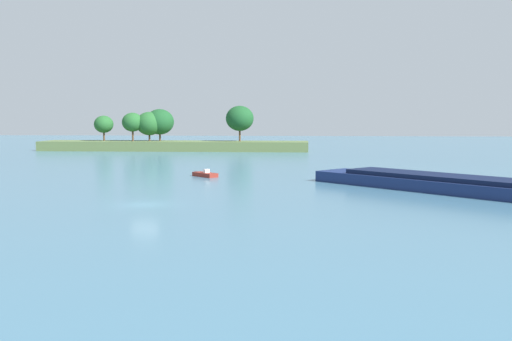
{
  "coord_description": "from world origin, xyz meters",
  "views": [
    {
      "loc": [
        14.35,
        -50.78,
        7.92
      ],
      "look_at": [
        8.45,
        21.71,
        1.2
      ],
      "focal_mm": 40.13,
      "sensor_mm": 36.0,
      "label": 1
    }
  ],
  "objects": [
    {
      "name": "fishing_skiff",
      "position": [
        1.26,
        25.16,
        0.3
      ],
      "size": [
        3.9,
        3.87,
        1.04
      ],
      "color": "maroon",
      "rests_on": "ground"
    },
    {
      "name": "ground_plane",
      "position": [
        0.0,
        0.0,
        0.0
      ],
      "size": [
        400.0,
        400.0,
        0.0
      ],
      "primitive_type": "plane",
      "color": "teal"
    },
    {
      "name": "cargo_barge",
      "position": [
        33.1,
        8.58,
        0.95
      ],
      "size": [
        33.04,
        31.7,
        5.89
      ],
      "color": "navy",
      "rests_on": "ground"
    },
    {
      "name": "treeline_island",
      "position": [
        -17.07,
        85.76,
        3.49
      ],
      "size": [
        64.59,
        10.67,
        10.78
      ],
      "color": "#566B3D",
      "rests_on": "ground"
    }
  ]
}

